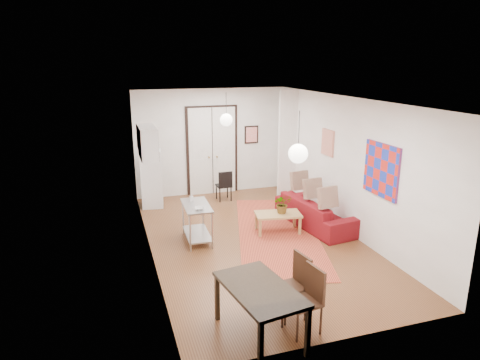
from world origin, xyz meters
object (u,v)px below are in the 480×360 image
object	(u,v)px
dining_chair_far	(299,293)
black_side_chair	(223,182)
coffee_table	(278,216)
sofa	(316,212)
dining_table	(260,293)
kitchen_counter	(197,219)
fridge	(152,179)
dining_chair_near	(288,279)

from	to	relation	value
dining_chair_far	black_side_chair	bearing A→B (deg)	165.57
coffee_table	sofa	bearing A→B (deg)	6.66
black_side_chair	dining_table	bearing A→B (deg)	76.97
kitchen_counter	dining_chair_far	distance (m)	3.43
fridge	dining_table	distance (m)	5.93
dining_table	kitchen_counter	bearing A→B (deg)	92.03
coffee_table	dining_chair_far	world-z (taller)	dining_chair_far
coffee_table	dining_chair_near	world-z (taller)	dining_chair_near
dining_chair_near	black_side_chair	bearing A→B (deg)	165.20
black_side_chair	dining_chair_far	bearing A→B (deg)	82.63
black_side_chair	kitchen_counter	bearing A→B (deg)	61.37
sofa	dining_chair_far	xyz separation A→B (m)	(-2.01, -3.40, 0.22)
kitchen_counter	dining_table	size ratio (longest dim) A/B	0.72
sofa	coffee_table	size ratio (longest dim) A/B	2.08
dining_chair_far	dining_chair_near	bearing A→B (deg)	170.70
kitchen_counter	coffee_table	bearing A→B (deg)	-0.18
coffee_table	kitchen_counter	bearing A→B (deg)	177.74
coffee_table	black_side_chair	size ratio (longest dim) A/B	1.29
coffee_table	dining_chair_far	xyz separation A→B (m)	(-1.05, -3.29, 0.16)
dining_chair_far	black_side_chair	xyz separation A→B (m)	(0.53, 5.87, -0.06)
dining_table	dining_chair_far	size ratio (longest dim) A/B	1.57
fridge	dining_table	world-z (taller)	fridge
fridge	dining_chair_near	size ratio (longest dim) A/B	1.58
kitchen_counter	dining_table	xyz separation A→B (m)	(0.12, -3.40, 0.18)
coffee_table	dining_chair_far	distance (m)	3.46
coffee_table	kitchen_counter	size ratio (longest dim) A/B	1.00
dining_table	black_side_chair	bearing A→B (deg)	79.21
dining_table	dining_chair_far	distance (m)	0.62
fridge	dining_chair_far	size ratio (longest dim) A/B	1.58
kitchen_counter	dining_chair_near	size ratio (longest dim) A/B	1.13
fridge	coffee_table	bearing A→B (deg)	-38.88
kitchen_counter	black_side_chair	world-z (taller)	black_side_chair
dining_table	coffee_table	bearing A→B (deg)	63.65
dining_table	fridge	bearing A→B (deg)	97.20
sofa	fridge	bearing A→B (deg)	45.97
sofa	coffee_table	world-z (taller)	sofa
dining_table	dining_chair_near	xyz separation A→B (m)	(0.60, 0.44, -0.13)
coffee_table	black_side_chair	bearing A→B (deg)	101.43
coffee_table	dining_table	world-z (taller)	dining_table
sofa	dining_chair_near	size ratio (longest dim) A/B	2.35
fridge	dining_table	bearing A→B (deg)	-74.80
dining_table	dining_chair_near	world-z (taller)	dining_chair_near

